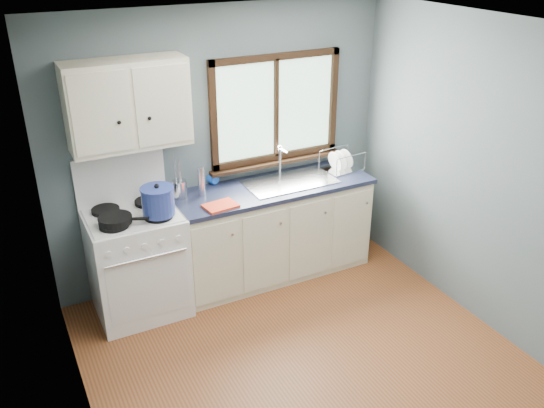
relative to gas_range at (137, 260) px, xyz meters
name	(u,v)px	position (x,y,z in m)	size (l,w,h in m)	color
floor	(320,378)	(0.95, -1.47, -0.50)	(3.20, 3.60, 0.02)	brown
ceiling	(337,33)	(0.95, -1.47, 2.02)	(3.20, 3.60, 0.02)	white
wall_back	(222,147)	(0.95, 0.34, 0.76)	(3.20, 0.02, 2.50)	#546266
wall_left	(75,294)	(-0.66, -1.47, 0.76)	(0.02, 3.60, 2.50)	#546266
wall_right	(505,186)	(2.56, -1.47, 0.76)	(0.02, 3.60, 2.50)	#546266
gas_range	(137,260)	(0.00, 0.00, 0.00)	(0.76, 0.69, 1.36)	white
base_cabinets	(272,234)	(1.31, 0.02, -0.08)	(1.85, 0.60, 0.88)	beige
countertop	(272,188)	(1.31, 0.02, 0.41)	(1.89, 0.64, 0.04)	#161C30
sink	(290,188)	(1.49, 0.02, 0.37)	(0.84, 0.46, 0.44)	silver
window	(276,116)	(1.48, 0.30, 0.98)	(1.36, 0.10, 1.03)	#9EC6A8
upper_cabinets	(128,105)	(0.10, 0.15, 1.31)	(0.95, 0.35, 0.70)	beige
skillet	(116,219)	(-0.16, -0.15, 0.49)	(0.42, 0.35, 0.05)	black
stockpot	(158,201)	(0.19, -0.16, 0.59)	(0.29, 0.29, 0.27)	navy
utensil_crock	(180,189)	(0.47, 0.15, 0.51)	(0.13, 0.13, 0.40)	silver
thermos	(201,182)	(0.65, 0.11, 0.56)	(0.06, 0.06, 0.27)	silver
soap_bottle	(216,172)	(0.85, 0.26, 0.56)	(0.10, 0.10, 0.26)	blue
dish_towel	(221,206)	(0.71, -0.18, 0.44)	(0.27, 0.20, 0.02)	#E74425
dish_rack	(341,164)	(2.09, 0.07, 0.48)	(0.41, 0.33, 0.20)	silver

